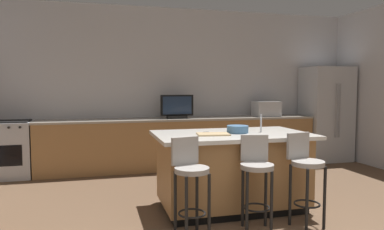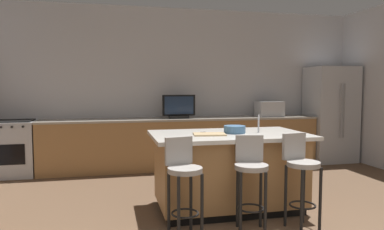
# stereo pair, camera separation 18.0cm
# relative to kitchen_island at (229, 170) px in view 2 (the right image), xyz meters

# --- Properties ---
(wall_back) EXTENTS (7.29, 0.12, 2.95)m
(wall_back) POSITION_rel_kitchen_island_xyz_m (-0.01, 2.72, 1.00)
(wall_back) COLOR #BCBCC1
(wall_back) RESTS_ON ground_plane
(counter_back) EXTENTS (5.06, 0.62, 0.91)m
(counter_back) POSITION_rel_kitchen_island_xyz_m (-0.08, 2.34, -0.02)
(counter_back) COLOR #9E7042
(counter_back) RESTS_ON ground_plane
(kitchen_island) EXTENTS (1.85, 1.09, 0.92)m
(kitchen_island) POSITION_rel_kitchen_island_xyz_m (0.00, 0.00, 0.00)
(kitchen_island) COLOR black
(kitchen_island) RESTS_ON ground_plane
(refrigerator) EXTENTS (0.87, 0.74, 1.87)m
(refrigerator) POSITION_rel_kitchen_island_xyz_m (2.90, 2.29, 0.46)
(refrigerator) COLOR #B7BABF
(refrigerator) RESTS_ON ground_plane
(range_oven) EXTENTS (0.73, 0.63, 0.93)m
(range_oven) POSITION_rel_kitchen_island_xyz_m (-2.98, 2.34, -0.01)
(range_oven) COLOR #B7BABF
(range_oven) RESTS_ON ground_plane
(microwave) EXTENTS (0.48, 0.36, 0.29)m
(microwave) POSITION_rel_kitchen_island_xyz_m (1.60, 2.34, 0.58)
(microwave) COLOR #B7BABF
(microwave) RESTS_ON counter_back
(tv_monitor) EXTENTS (0.60, 0.16, 0.43)m
(tv_monitor) POSITION_rel_kitchen_island_xyz_m (-0.18, 2.29, 0.64)
(tv_monitor) COLOR black
(tv_monitor) RESTS_ON counter_back
(sink_faucet_back) EXTENTS (0.02, 0.02, 0.24)m
(sink_faucet_back) POSITION_rel_kitchen_island_xyz_m (-0.18, 2.44, 0.56)
(sink_faucet_back) COLOR #B2B2B7
(sink_faucet_back) RESTS_ON counter_back
(sink_faucet_island) EXTENTS (0.02, 0.02, 0.22)m
(sink_faucet_island) POSITION_rel_kitchen_island_xyz_m (0.38, 0.00, 0.56)
(sink_faucet_island) COLOR #B2B2B7
(sink_faucet_island) RESTS_ON kitchen_island
(bar_stool_left) EXTENTS (0.35, 0.37, 0.98)m
(bar_stool_left) POSITION_rel_kitchen_island_xyz_m (-0.69, -0.69, 0.12)
(bar_stool_left) COLOR gray
(bar_stool_left) RESTS_ON ground_plane
(bar_stool_center) EXTENTS (0.35, 0.37, 0.98)m
(bar_stool_center) POSITION_rel_kitchen_island_xyz_m (0.01, -0.68, 0.11)
(bar_stool_center) COLOR gray
(bar_stool_center) RESTS_ON ground_plane
(bar_stool_right) EXTENTS (0.35, 0.36, 0.99)m
(bar_stool_right) POSITION_rel_kitchen_island_xyz_m (0.55, -0.72, 0.12)
(bar_stool_right) COLOR gray
(bar_stool_right) RESTS_ON ground_plane
(fruit_bowl) EXTENTS (0.26, 0.26, 0.09)m
(fruit_bowl) POSITION_rel_kitchen_island_xyz_m (0.07, 0.00, 0.50)
(fruit_bowl) COLOR #3F668C
(fruit_bowl) RESTS_ON kitchen_island
(cell_phone) EXTENTS (0.08, 0.16, 0.01)m
(cell_phone) POSITION_rel_kitchen_island_xyz_m (-0.28, 0.06, 0.46)
(cell_phone) COLOR black
(cell_phone) RESTS_ON kitchen_island
(tv_remote) EXTENTS (0.08, 0.18, 0.02)m
(tv_remote) POSITION_rel_kitchen_island_xyz_m (0.06, 0.12, 0.46)
(tv_remote) COLOR black
(tv_remote) RESTS_ON kitchen_island
(cutting_board) EXTENTS (0.40, 0.30, 0.02)m
(cutting_board) POSITION_rel_kitchen_island_xyz_m (-0.27, -0.10, 0.46)
(cutting_board) COLOR tan
(cutting_board) RESTS_ON kitchen_island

